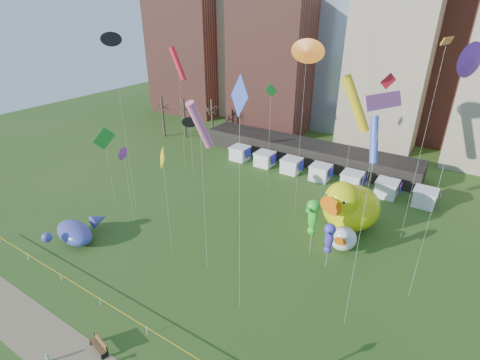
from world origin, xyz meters
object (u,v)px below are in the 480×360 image
Objects in this scene: big_duck at (350,206)px; seahorse_purple at (329,236)px; whale_inflatable at (76,231)px; small_duck at (343,238)px; park_bench at (100,345)px; toddler at (48,358)px; seahorse_green at (313,215)px.

big_duck reaches higher than seahorse_purple.
big_duck reaches higher than whale_inflatable.
small_duck is 30.58m from whale_inflatable.
small_duck is at bearing 74.54° from park_bench.
small_duck is (0.87, -4.43, -1.66)m from big_duck.
toddler is at bearing -97.54° from big_duck.
toddler is (-11.63, -23.42, -4.68)m from seahorse_green.
seahorse_purple is (2.28, -1.06, -1.23)m from seahorse_green.
park_bench is 3.79m from toddler.
seahorse_green is at bearing -138.31° from small_duck.
whale_inflatable is 8.98× the size of toddler.
park_bench is (-11.84, -23.49, -0.89)m from small_duck.
seahorse_purple is at bearing 31.49° from whale_inflatable.
small_duck is at bearing 58.34° from seahorse_green.
big_duck is 7.87m from seahorse_green.
park_bench is at bearing -21.08° from whale_inflatable.
whale_inflatable is at bearing -126.63° from big_duck.
seahorse_green is at bearing 151.71° from seahorse_purple.
whale_inflatable is (-23.89, -12.22, -3.94)m from seahorse_green.
park_bench is at bearing -104.07° from seahorse_green.
small_duck is 0.62× the size of seahorse_green.
toddler is at bearing -125.27° from seahorse_purple.
seahorse_green reaches higher than park_bench.
whale_inflatable is (-26.54, -15.19, -0.27)m from small_duck.
seahorse_green is (-2.65, -2.97, 3.67)m from small_duck.
seahorse_green is 8.17× the size of toddler.
seahorse_purple is 26.56m from toddler.
whale_inflatable reaches higher than toddler.
big_duck is 2.24× the size of small_duck.
big_duck is at bearing 89.95° from seahorse_purple.
whale_inflatable is 16.62m from toddler.
park_bench is (-10.98, -27.92, -2.56)m from big_duck.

